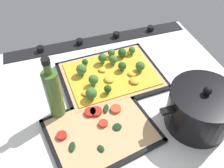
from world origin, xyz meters
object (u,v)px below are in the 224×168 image
(baking_tray_front, at_px, (111,76))
(baking_tray_back, at_px, (101,132))
(oil_bottle, at_px, (54,94))
(cooking_pot, at_px, (200,108))
(veggie_pizza_back, at_px, (101,129))
(broccoli_pizza, at_px, (110,73))

(baking_tray_front, xyz_separation_m, baking_tray_back, (0.10, 0.22, 0.00))
(baking_tray_front, bearing_deg, oil_bottle, 28.34)
(baking_tray_back, xyz_separation_m, oil_bottle, (0.11, -0.11, 0.09))
(baking_tray_back, xyz_separation_m, cooking_pot, (-0.29, 0.05, 0.06))
(veggie_pizza_back, distance_m, oil_bottle, 0.17)
(baking_tray_front, xyz_separation_m, cooking_pot, (-0.19, 0.27, 0.06))
(baking_tray_front, xyz_separation_m, broccoli_pizza, (0.00, -0.00, 0.02))
(baking_tray_front, bearing_deg, cooking_pot, 124.75)
(broccoli_pizza, xyz_separation_m, baking_tray_back, (0.10, 0.22, -0.02))
(baking_tray_back, height_order, oil_bottle, oil_bottle)
(baking_tray_front, bearing_deg, baking_tray_back, 65.35)
(baking_tray_front, relative_size, cooking_pot, 1.40)
(baking_tray_back, bearing_deg, broccoli_pizza, -114.16)
(cooking_pot, bearing_deg, broccoli_pizza, -55.32)
(baking_tray_back, height_order, cooking_pot, cooking_pot)
(broccoli_pizza, distance_m, cooking_pot, 0.34)
(oil_bottle, bearing_deg, cooking_pot, 158.44)
(cooking_pot, bearing_deg, baking_tray_front, -55.25)
(broccoli_pizza, height_order, baking_tray_back, broccoli_pizza)
(veggie_pizza_back, relative_size, cooking_pot, 1.20)
(baking_tray_front, xyz_separation_m, oil_bottle, (0.21, 0.11, 0.09))
(baking_tray_back, bearing_deg, baking_tray_front, -114.65)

